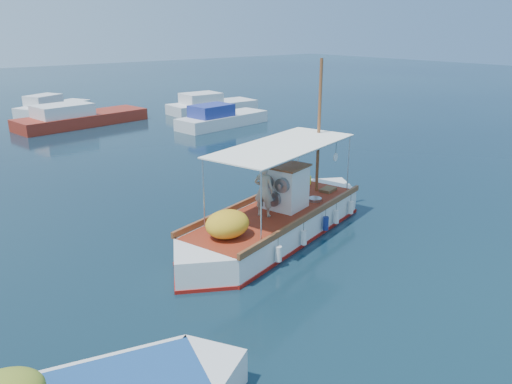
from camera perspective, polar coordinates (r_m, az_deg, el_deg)
ground at (r=16.52m, az=3.02°, el=-5.35°), size 160.00×160.00×0.00m
fishing_caique at (r=16.54m, az=2.25°, el=-3.39°), size 9.17×4.37×5.81m
bg_boat_n at (r=37.25m, az=-19.64°, el=7.90°), size 9.32×4.11×1.80m
bg_boat_ne at (r=34.88m, az=-4.09°, el=8.27°), size 7.08×3.15×1.80m
bg_boat_e at (r=40.86m, az=-5.24°, el=9.75°), size 7.27×2.77×1.80m
bg_boat_far_n at (r=42.87m, az=-22.30°, el=8.87°), size 6.36×4.49×1.80m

